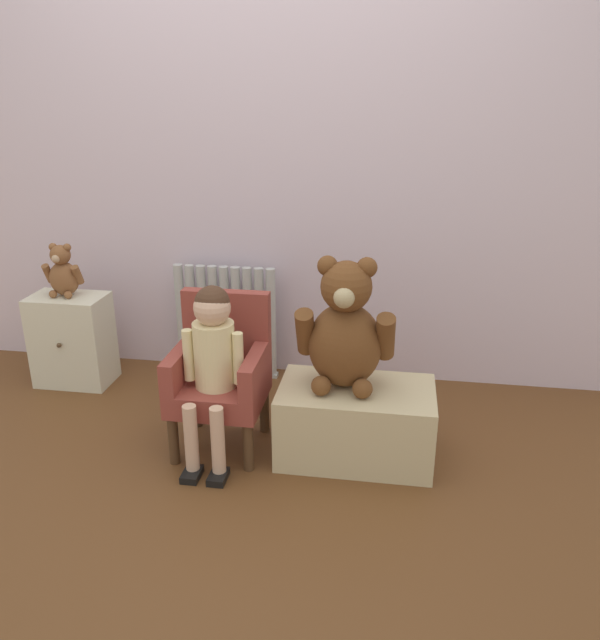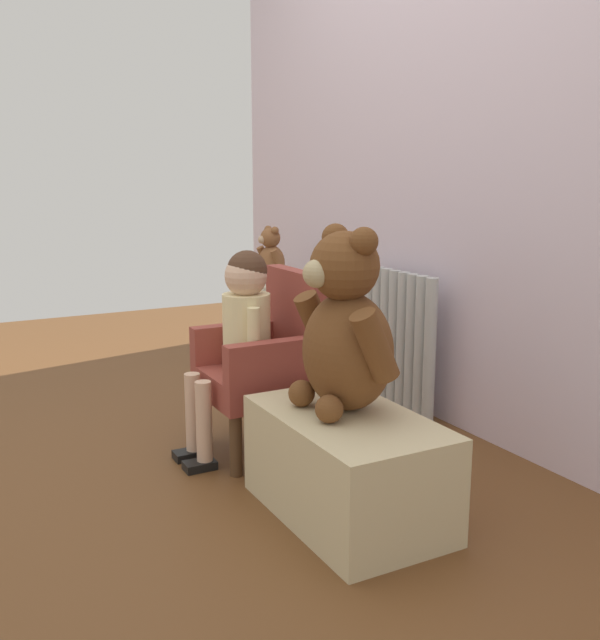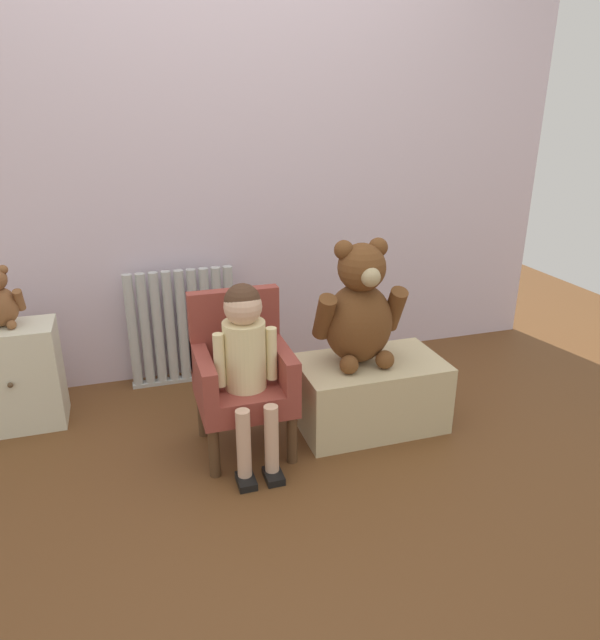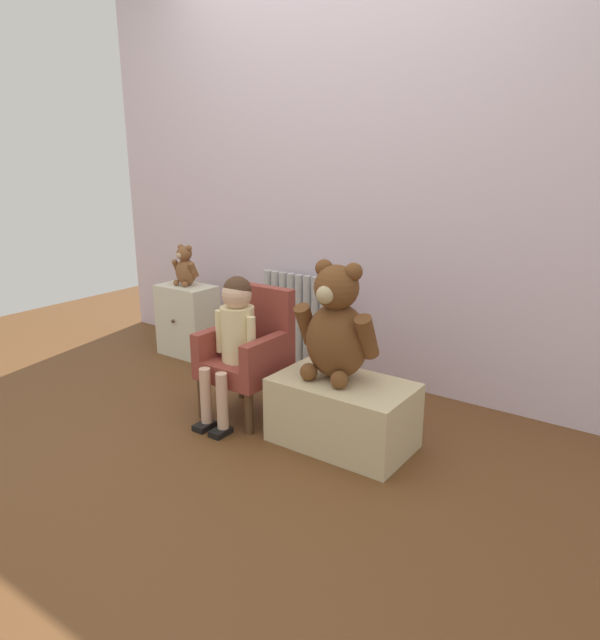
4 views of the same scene
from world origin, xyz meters
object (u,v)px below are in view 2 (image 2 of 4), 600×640
at_px(child_figure, 240,324).
at_px(small_dresser, 270,327).
at_px(small_teddy_bear, 271,256).
at_px(child_armchair, 268,361).
at_px(radiator, 393,341).
at_px(large_teddy_bear, 346,330).
at_px(low_bench, 347,466).

bearing_deg(child_figure, small_dresser, 148.93).
relative_size(small_dresser, small_teddy_bear, 1.77).
bearing_deg(small_teddy_bear, child_figure, -31.44).
xyz_separation_m(small_dresser, child_armchair, (0.94, -0.46, 0.10)).
bearing_deg(radiator, large_teddy_bear, -44.10).
relative_size(small_dresser, child_armchair, 0.72).
bearing_deg(small_teddy_bear, child_armchair, -26.50).
distance_m(low_bench, small_teddy_bear, 1.67).
distance_m(child_figure, small_teddy_bear, 1.12).
height_order(child_figure, low_bench, child_figure).
bearing_deg(low_bench, child_figure, -171.32).
xyz_separation_m(large_teddy_bear, small_teddy_bear, (-1.48, 0.47, 0.04)).
bearing_deg(small_teddy_bear, small_dresser, -55.14).
bearing_deg(large_teddy_bear, child_armchair, -179.43).
xyz_separation_m(small_dresser, small_teddy_bear, (-0.01, 0.01, 0.36)).
bearing_deg(child_armchair, radiator, 103.93).
distance_m(radiator, large_teddy_bear, 1.00).
xyz_separation_m(radiator, child_figure, (0.17, -0.79, 0.19)).
height_order(small_dresser, low_bench, small_dresser).
bearing_deg(low_bench, small_teddy_bear, 162.21).
distance_m(radiator, small_dresser, 0.80).
distance_m(child_armchair, low_bench, 0.61).
bearing_deg(small_teddy_bear, radiator, 14.71).
bearing_deg(low_bench, radiator, 137.15).
xyz_separation_m(radiator, low_bench, (0.75, -0.70, -0.15)).
relative_size(radiator, child_armchair, 0.92).
relative_size(child_figure, large_teddy_bear, 1.36).
xyz_separation_m(child_armchair, low_bench, (0.58, -0.02, -0.18)).
bearing_deg(child_figure, small_teddy_bear, 148.56).
relative_size(radiator, large_teddy_bear, 1.11).
height_order(small_dresser, child_armchair, child_armchair).
relative_size(child_armchair, low_bench, 1.03).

